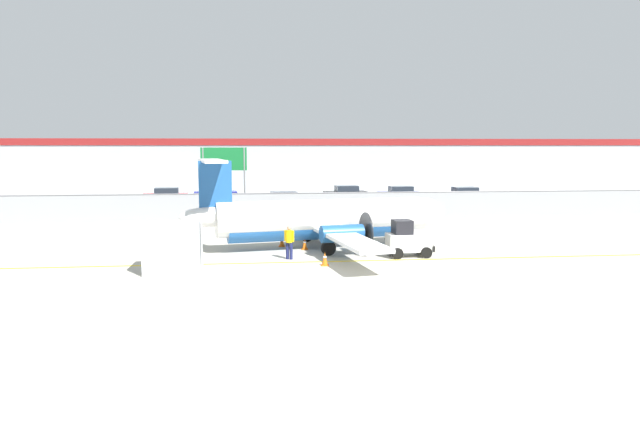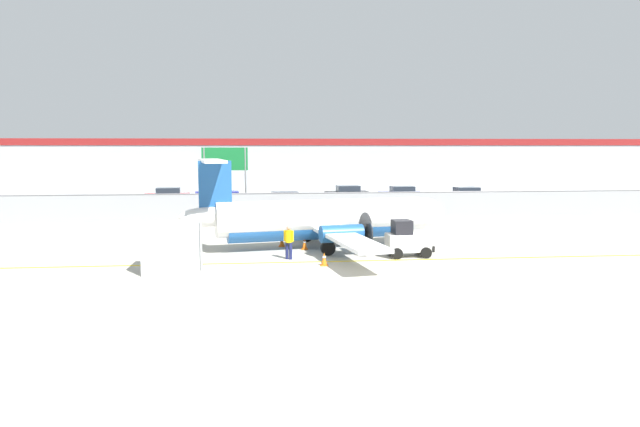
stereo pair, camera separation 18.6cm
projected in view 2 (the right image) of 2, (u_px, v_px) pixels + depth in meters
ground_plane at (353, 261)px, 27.94m from camera, size 140.00×140.00×0.01m
perimeter_fence at (320, 205)px, 43.61m from camera, size 98.00×0.10×2.10m
parking_lot_strip at (308, 204)px, 55.10m from camera, size 98.00×17.00×0.12m
background_building at (296, 164)px, 72.99m from camera, size 91.00×8.10×6.50m
commuter_airplane at (327, 219)px, 31.46m from camera, size 15.12×16.04×4.92m
baggage_tug at (407, 240)px, 29.00m from camera, size 2.38×1.48×1.88m
ground_crew_worker at (289, 240)px, 28.30m from camera, size 0.52×0.46×1.70m
cargo_container at (172, 247)px, 25.52m from camera, size 2.44×2.01×2.20m
traffic_cone_near_left at (324, 259)px, 26.83m from camera, size 0.36×0.36×0.64m
traffic_cone_near_right at (305, 244)px, 31.04m from camera, size 0.36×0.36×0.64m
traffic_cone_far_left at (282, 241)px, 31.96m from camera, size 0.36×0.36×0.64m
traffic_cone_far_right at (195, 254)px, 27.97m from camera, size 0.36×0.36×0.64m
parked_car_0 at (167, 196)px, 54.01m from camera, size 4.33×2.28×1.58m
parked_car_1 at (217, 194)px, 56.44m from camera, size 4.37×2.39×1.58m
parked_car_2 at (284, 201)px, 49.28m from camera, size 4.34×2.31×1.58m
parked_car_3 at (347, 194)px, 56.78m from camera, size 4.33×2.29×1.58m
parked_car_4 at (401, 194)px, 55.98m from camera, size 4.27×2.14×1.58m
parked_car_5 at (468, 195)px, 54.65m from camera, size 4.29×2.18×1.58m
highway_sign at (225, 165)px, 44.82m from camera, size 3.60×0.14×5.50m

